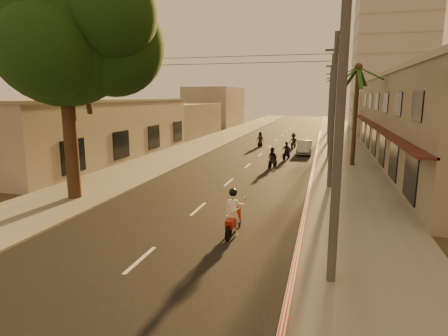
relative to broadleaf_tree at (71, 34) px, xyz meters
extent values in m
plane|color=#383023|center=(6.61, -2.14, -8.48)|extent=(160.00, 160.00, 0.00)
cube|color=black|center=(6.61, 17.86, -8.47)|extent=(10.00, 140.00, 0.02)
cube|color=slate|center=(14.11, 17.86, -8.42)|extent=(5.00, 140.00, 0.12)
cube|color=slate|center=(-0.89, 17.86, -8.42)|extent=(5.00, 140.00, 0.12)
cube|color=red|center=(11.71, 12.86, -8.38)|extent=(0.20, 60.00, 0.20)
cube|color=gray|center=(20.61, 15.86, -4.98)|extent=(8.00, 34.00, 7.00)
cube|color=#ADA89C|center=(20.61, 15.86, -1.33)|extent=(8.20, 34.20, 0.30)
cube|color=#431D1B|center=(16.31, 15.86, -5.38)|extent=(0.80, 34.00, 0.12)
cube|color=#ADA89C|center=(-7.39, 11.86, -5.98)|extent=(8.00, 24.00, 5.00)
cube|color=gray|center=(-7.39, 11.86, -3.38)|extent=(8.20, 24.20, 0.20)
cube|color=#B7B5B2|center=(22.61, 53.86, 5.52)|extent=(12.00, 12.00, 28.00)
cylinder|color=black|center=(-0.39, -0.14, -5.48)|extent=(0.70, 0.70, 6.00)
cylinder|color=black|center=(0.41, 0.26, -2.48)|extent=(1.22, 2.17, 3.04)
cylinder|color=black|center=(-0.99, -0.44, -2.28)|extent=(1.31, 1.49, 2.73)
sphere|color=black|center=(-0.39, -0.14, 0.02)|extent=(7.20, 7.20, 7.20)
sphere|color=black|center=(1.81, 0.86, -0.48)|extent=(5.20, 5.20, 5.20)
sphere|color=black|center=(-2.19, 0.66, -0.28)|extent=(4.80, 4.80, 4.80)
sphere|color=black|center=(0.21, -1.94, -0.88)|extent=(4.60, 4.60, 4.60)
sphere|color=black|center=(2.61, -0.64, 0.72)|extent=(4.40, 4.40, 4.40)
sphere|color=black|center=(-2.79, -1.34, 0.52)|extent=(4.00, 4.00, 4.00)
sphere|color=black|center=(0.81, 2.26, 1.12)|extent=(4.40, 4.40, 4.40)
cylinder|color=black|center=(14.61, 13.86, -4.68)|extent=(0.32, 0.32, 7.60)
sphere|color=black|center=(14.61, 13.86, -0.88)|extent=(0.60, 0.60, 0.60)
cylinder|color=#38383A|center=(12.81, -6.14, -3.98)|extent=(0.26, 0.26, 9.00)
cylinder|color=#38383A|center=(12.81, 5.86, -3.98)|extent=(0.26, 0.26, 9.00)
cube|color=#38383A|center=(12.81, 5.86, -0.48)|extent=(1.20, 0.12, 0.12)
cylinder|color=#38383A|center=(12.81, 17.86, -3.98)|extent=(0.26, 0.26, 9.00)
cube|color=#38383A|center=(12.81, 17.86, -0.48)|extent=(1.20, 0.12, 0.12)
cylinder|color=#38383A|center=(12.81, 29.86, -3.98)|extent=(0.26, 0.26, 9.00)
cube|color=#38383A|center=(12.81, 29.86, -0.48)|extent=(1.20, 0.12, 0.12)
cylinder|color=#38383A|center=(12.81, 41.86, -3.98)|extent=(0.26, 0.26, 9.00)
cube|color=#38383A|center=(12.81, 41.86, -0.48)|extent=(1.20, 0.12, 0.12)
cube|color=#ADA89C|center=(20.61, 42.86, -5.48)|extent=(8.00, 14.00, 6.00)
cube|color=#ADA89C|center=(-7.39, 31.86, -6.28)|extent=(8.00, 14.00, 4.40)
cube|color=#ADA89C|center=(-7.39, 49.86, -4.98)|extent=(8.00, 14.00, 7.00)
cylinder|color=black|center=(9.12, -2.34, -8.17)|extent=(0.14, 0.61, 0.61)
cylinder|color=black|center=(9.06, -3.69, -8.17)|extent=(0.14, 0.61, 0.61)
cube|color=maroon|center=(9.09, -3.09, -7.88)|extent=(0.36, 1.20, 0.33)
cube|color=maroon|center=(9.11, -2.55, -7.72)|extent=(0.33, 0.12, 0.65)
cylinder|color=silver|center=(9.12, -2.42, -7.34)|extent=(0.60, 0.07, 0.04)
imported|color=white|center=(9.09, -3.09, -7.57)|extent=(0.70, 0.49, 1.82)
sphere|color=black|center=(9.09, -3.09, -6.71)|extent=(0.33, 0.33, 0.33)
sphere|color=silver|center=(8.81, -2.43, -7.07)|extent=(0.13, 0.13, 0.13)
sphere|color=silver|center=(9.42, -2.46, -7.07)|extent=(0.13, 0.13, 0.13)
cylinder|color=black|center=(8.76, 12.20, -8.22)|extent=(0.21, 0.52, 0.51)
cylinder|color=black|center=(8.50, 11.10, -8.22)|extent=(0.21, 0.52, 0.51)
cube|color=black|center=(8.61, 11.58, -7.98)|extent=(0.48, 1.03, 0.27)
cube|color=black|center=(8.72, 12.03, -7.84)|extent=(0.29, 0.15, 0.55)
cylinder|color=silver|center=(8.74, 12.13, -7.52)|extent=(0.50, 0.15, 0.04)
imported|color=black|center=(8.61, 11.58, -7.71)|extent=(1.00, 0.91, 1.53)
sphere|color=black|center=(8.61, 11.58, -7.00)|extent=(0.27, 0.27, 0.27)
cylinder|color=black|center=(9.40, 16.23, -8.22)|extent=(0.21, 0.51, 0.51)
cylinder|color=black|center=(9.13, 15.13, -8.22)|extent=(0.21, 0.51, 0.51)
cube|color=black|center=(9.25, 15.61, -7.98)|extent=(0.48, 1.03, 0.27)
cube|color=black|center=(9.36, 16.05, -7.84)|extent=(0.29, 0.15, 0.54)
cylinder|color=silver|center=(9.39, 16.16, -7.52)|extent=(0.49, 0.16, 0.04)
imported|color=black|center=(9.25, 15.61, -7.71)|extent=(1.06, 0.78, 1.52)
sphere|color=black|center=(9.25, 15.61, -7.00)|extent=(0.27, 0.27, 0.27)
cylinder|color=black|center=(5.62, 23.92, -8.21)|extent=(0.11, 0.53, 0.53)
cylinder|color=black|center=(5.66, 22.74, -8.21)|extent=(0.11, 0.53, 0.53)
cube|color=black|center=(5.64, 23.26, -7.96)|extent=(0.30, 1.05, 0.28)
cube|color=black|center=(5.63, 23.73, -7.82)|extent=(0.29, 0.10, 0.57)
cylinder|color=silver|center=(5.62, 23.84, -7.49)|extent=(0.52, 0.06, 0.04)
imported|color=black|center=(5.64, 23.26, -7.68)|extent=(0.81, 0.56, 1.58)
sphere|color=black|center=(5.64, 23.26, -6.94)|extent=(0.28, 0.28, 0.28)
cylinder|color=black|center=(9.34, 23.73, -8.22)|extent=(0.18, 0.53, 0.52)
cylinder|color=black|center=(9.14, 22.58, -8.22)|extent=(0.18, 0.53, 0.52)
cube|color=black|center=(9.23, 23.08, -7.96)|extent=(0.43, 1.05, 0.28)
cube|color=black|center=(9.31, 23.54, -7.83)|extent=(0.29, 0.14, 0.56)
cylinder|color=silver|center=(9.33, 23.65, -7.50)|extent=(0.51, 0.13, 0.04)
imported|color=black|center=(9.23, 23.08, -7.69)|extent=(1.21, 0.93, 1.56)
sphere|color=black|center=(9.23, 23.08, -6.96)|extent=(0.28, 0.28, 0.28)
imported|color=#A5A7AD|center=(10.60, 19.36, -7.84)|extent=(1.46, 3.92, 1.28)
camera|label=1|loc=(12.44, -16.82, -3.01)|focal=30.00mm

